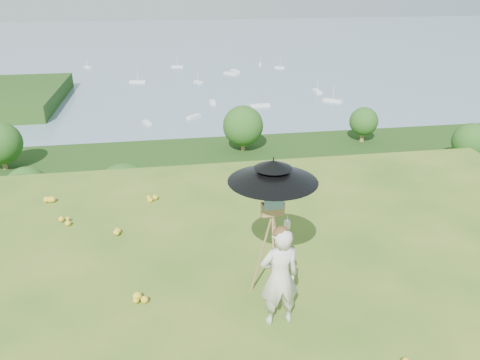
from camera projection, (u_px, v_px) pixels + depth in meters
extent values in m
plane|color=#35611B|center=(308.00, 355.00, 6.15)|extent=(14.00, 14.00, 0.00)
cube|color=#16350E|center=(194.00, 321.00, 49.43)|extent=(140.00, 56.00, 22.00)
cube|color=#6F6B59|center=(180.00, 209.00, 88.38)|extent=(170.00, 28.00, 8.00)
plane|color=#6F8D9F|center=(164.00, 58.00, 236.61)|extent=(700.00, 700.00, 0.00)
imported|color=beige|center=(279.00, 277.00, 6.45)|extent=(0.59, 0.41, 1.53)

